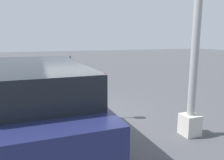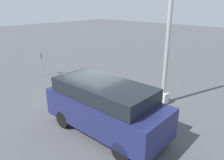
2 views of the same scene
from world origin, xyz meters
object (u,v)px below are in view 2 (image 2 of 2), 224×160
Objects in this scene: parking_meter_near at (110,82)px; lamp_post at (166,65)px; parking_meter_far at (41,59)px; parked_van at (105,106)px.

parking_meter_near is 2.73m from lamp_post.
parking_meter_far is 0.32× the size of parked_van.
parking_meter_far is at bearing -179.35° from parking_meter_near.
parked_van reaches higher than parking_meter_far.
lamp_post is at bearing 42.45° from parking_meter_near.
parking_meter_near is 2.55m from parked_van.
parking_meter_near is 6.27m from parking_meter_far.
parked_van is at bearing -50.65° from parking_meter_near.
lamp_post reaches higher than parking_meter_near.
parking_meter_near is 0.31× the size of parked_van.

